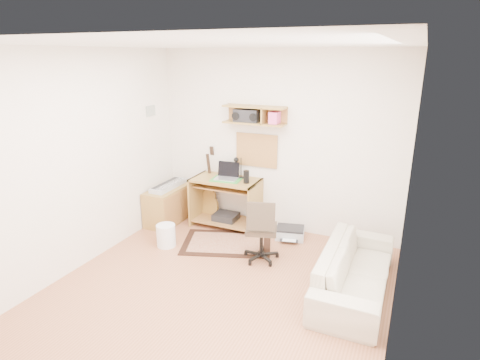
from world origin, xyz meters
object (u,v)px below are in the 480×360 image
at_px(desk, 226,203).
at_px(sofa, 356,263).
at_px(task_chair, 262,229).
at_px(cabinet, 170,204).
at_px(printer, 290,232).

distance_m(desk, sofa, 2.30).
xyz_separation_m(task_chair, sofa, (1.20, -0.24, -0.08)).
distance_m(cabinet, printer, 1.93).
distance_m(desk, cabinet, 0.91).
relative_size(cabinet, printer, 2.27).
height_order(task_chair, sofa, task_chair).
height_order(desk, sofa, desk).
bearing_deg(cabinet, task_chair, -18.19).
bearing_deg(printer, sofa, -56.29).
bearing_deg(desk, task_chair, -40.88).
xyz_separation_m(cabinet, sofa, (2.96, -0.82, 0.07)).
bearing_deg(desk, printer, -0.15).
bearing_deg(task_chair, sofa, -28.73).
distance_m(task_chair, sofa, 1.22).
xyz_separation_m(desk, sofa, (2.07, -1.00, -0.03)).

